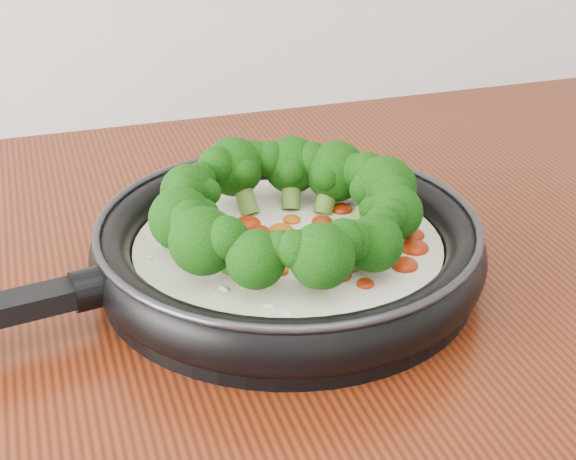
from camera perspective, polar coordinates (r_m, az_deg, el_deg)
name	(u,v)px	position (r m, az deg, el deg)	size (l,w,h in m)	color
skillet	(285,239)	(0.79, -0.19, -0.59)	(0.58, 0.41, 0.11)	black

